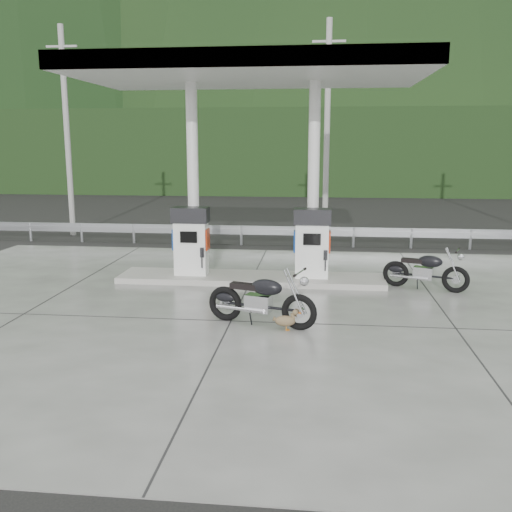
# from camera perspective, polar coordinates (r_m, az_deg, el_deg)

# --- Properties ---
(ground) EXTENTS (160.00, 160.00, 0.00)m
(ground) POSITION_cam_1_polar(r_m,az_deg,el_deg) (12.77, -1.83, -5.24)
(ground) COLOR black
(ground) RESTS_ON ground
(forecourt_apron) EXTENTS (18.00, 14.00, 0.02)m
(forecourt_apron) POSITION_cam_1_polar(r_m,az_deg,el_deg) (12.77, -1.83, -5.20)
(forecourt_apron) COLOR slate
(forecourt_apron) RESTS_ON ground
(pump_island) EXTENTS (7.00, 1.40, 0.15)m
(pump_island) POSITION_cam_1_polar(r_m,az_deg,el_deg) (15.15, -0.51, -2.24)
(pump_island) COLOR #A09D94
(pump_island) RESTS_ON forecourt_apron
(gas_pump_left) EXTENTS (0.95, 0.55, 1.80)m
(gas_pump_left) POSITION_cam_1_polar(r_m,az_deg,el_deg) (15.22, -6.51, 1.50)
(gas_pump_left) COLOR white
(gas_pump_left) RESTS_ON pump_island
(gas_pump_right) EXTENTS (0.95, 0.55, 1.80)m
(gas_pump_right) POSITION_cam_1_polar(r_m,az_deg,el_deg) (14.85, 5.63, 1.28)
(gas_pump_right) COLOR white
(gas_pump_right) RESTS_ON pump_island
(canopy_column_left) EXTENTS (0.30, 0.30, 5.00)m
(canopy_column_left) POSITION_cam_1_polar(r_m,az_deg,el_deg) (15.42, -6.32, 7.62)
(canopy_column_left) COLOR white
(canopy_column_left) RESTS_ON pump_island
(canopy_column_right) EXTENTS (0.30, 0.30, 5.00)m
(canopy_column_right) POSITION_cam_1_polar(r_m,az_deg,el_deg) (15.06, 5.76, 7.55)
(canopy_column_right) COLOR white
(canopy_column_right) RESTS_ON pump_island
(canopy_roof) EXTENTS (8.50, 5.00, 0.40)m
(canopy_roof) POSITION_cam_1_polar(r_m,az_deg,el_deg) (14.84, -0.55, 17.99)
(canopy_roof) COLOR white
(canopy_roof) RESTS_ON canopy_column_left
(guardrail) EXTENTS (26.00, 0.16, 1.42)m
(guardrail) POSITION_cam_1_polar(r_m,az_deg,el_deg) (20.41, 1.30, 3.02)
(guardrail) COLOR gray
(guardrail) RESTS_ON ground
(road) EXTENTS (60.00, 7.00, 0.01)m
(road) POSITION_cam_1_polar(r_m,az_deg,el_deg) (23.97, 2.02, 2.53)
(road) COLOR black
(road) RESTS_ON ground
(utility_pole_a) EXTENTS (0.22, 0.22, 8.00)m
(utility_pole_a) POSITION_cam_1_polar(r_m,az_deg,el_deg) (23.72, -18.37, 11.57)
(utility_pole_a) COLOR gray
(utility_pole_a) RESTS_ON ground
(utility_pole_b) EXTENTS (0.22, 0.22, 8.00)m
(utility_pole_b) POSITION_cam_1_polar(r_m,az_deg,el_deg) (21.63, 7.10, 12.14)
(utility_pole_b) COLOR gray
(utility_pole_b) RESTS_ON ground
(tree_band) EXTENTS (80.00, 6.00, 6.00)m
(tree_band) POSITION_cam_1_polar(r_m,az_deg,el_deg) (42.17, 3.95, 10.34)
(tree_band) COLOR black
(tree_band) RESTS_ON ground
(forested_hills) EXTENTS (100.00, 40.00, 140.00)m
(forested_hills) POSITION_cam_1_polar(r_m,az_deg,el_deg) (72.24, 4.91, 8.29)
(forested_hills) COLOR black
(forested_hills) RESTS_ON ground
(motorcycle_left) EXTENTS (2.28, 1.27, 1.03)m
(motorcycle_left) POSITION_cam_1_polar(r_m,az_deg,el_deg) (11.44, 0.53, -4.42)
(motorcycle_left) COLOR black
(motorcycle_left) RESTS_ON forecourt_apron
(motorcycle_right) EXTENTS (2.08, 1.27, 0.94)m
(motorcycle_right) POSITION_cam_1_polar(r_m,az_deg,el_deg) (14.84, 16.58, -1.44)
(motorcycle_right) COLOR black
(motorcycle_right) RESTS_ON forecourt_apron
(duck) EXTENTS (0.50, 0.17, 0.36)m
(duck) POSITION_cam_1_polar(r_m,az_deg,el_deg) (11.23, 2.94, -6.52)
(duck) COLOR brown
(duck) RESTS_ON forecourt_apron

